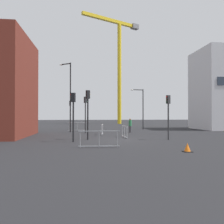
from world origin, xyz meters
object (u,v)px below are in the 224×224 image
at_px(streetlamp_short, 141,105).
at_px(traffic_light_corner, 168,110).
at_px(traffic_light_near, 85,109).
at_px(traffic_light_island, 88,107).
at_px(traffic_cone_by_barrier, 187,148).
at_px(traffic_light_far, 70,110).
at_px(pedestrian_walking, 130,124).
at_px(construction_crane, 119,57).
at_px(traffic_light_median, 73,109).
at_px(streetlamp_tall, 69,92).

height_order(streetlamp_short, traffic_light_corner, streetlamp_short).
bearing_deg(traffic_light_near, traffic_light_island, -88.09).
relative_size(traffic_light_corner, traffic_cone_by_barrier, 7.54).
distance_m(traffic_light_corner, traffic_light_far, 17.84).
distance_m(traffic_light_far, pedestrian_walking, 10.48).
bearing_deg(traffic_light_corner, construction_crane, 88.94).
height_order(traffic_light_near, traffic_cone_by_barrier, traffic_light_near).
xyz_separation_m(traffic_light_median, pedestrian_walking, (6.08, 8.95, -1.57)).
bearing_deg(streetlamp_tall, traffic_light_median, -84.16).
bearing_deg(construction_crane, traffic_cone_by_barrier, -92.48).
distance_m(pedestrian_walking, traffic_cone_by_barrier, 14.39).
xyz_separation_m(traffic_light_island, pedestrian_walking, (4.96, 7.41, -1.80)).
distance_m(construction_crane, traffic_cone_by_barrier, 43.78).
relative_size(streetlamp_tall, traffic_light_far, 2.03).
xyz_separation_m(construction_crane, traffic_cone_by_barrier, (-1.77, -40.95, -15.37)).
bearing_deg(construction_crane, pedestrian_walking, -94.95).
bearing_deg(traffic_light_far, traffic_light_median, -85.19).
height_order(traffic_light_island, traffic_light_far, traffic_light_island).
xyz_separation_m(traffic_light_corner, traffic_light_island, (-6.62, 0.76, 0.25)).
xyz_separation_m(traffic_light_corner, traffic_light_near, (-6.86, 7.97, 0.27)).
xyz_separation_m(pedestrian_walking, traffic_cone_by_barrier, (0.53, -14.36, -0.73)).
bearing_deg(traffic_cone_by_barrier, streetlamp_short, 83.96).
relative_size(traffic_light_median, pedestrian_walking, 2.27).
bearing_deg(pedestrian_walking, traffic_light_near, -177.79).
bearing_deg(traffic_light_corner, traffic_light_far, 120.67).
height_order(construction_crane, streetlamp_tall, construction_crane).
height_order(construction_crane, traffic_light_far, construction_crane).
relative_size(construction_crane, pedestrian_walking, 14.69).
height_order(traffic_light_island, traffic_light_near, traffic_light_near).
relative_size(traffic_light_island, traffic_light_median, 1.10).
relative_size(streetlamp_tall, traffic_cone_by_barrier, 17.01).
height_order(streetlamp_short, traffic_cone_by_barrier, streetlamp_short).
bearing_deg(traffic_light_median, traffic_light_island, 54.08).
bearing_deg(streetlamp_short, traffic_light_island, -120.37).
distance_m(streetlamp_tall, traffic_light_far, 6.11).
distance_m(streetlamp_tall, traffic_cone_by_barrier, 18.13).
bearing_deg(traffic_light_island, traffic_light_far, 99.63).
distance_m(traffic_light_corner, traffic_light_island, 6.67).
distance_m(traffic_light_island, traffic_light_far, 14.79).
distance_m(traffic_light_island, traffic_light_median, 1.92).
xyz_separation_m(traffic_light_corner, traffic_cone_by_barrier, (-1.13, -6.19, -2.27)).
height_order(traffic_light_corner, traffic_cone_by_barrier, traffic_light_corner).
bearing_deg(traffic_cone_by_barrier, construction_crane, 87.52).
bearing_deg(traffic_light_far, traffic_light_island, -80.37).
height_order(streetlamp_short, traffic_light_median, streetlamp_short).
distance_m(streetlamp_short, traffic_cone_by_barrier, 20.29).
bearing_deg(traffic_light_corner, pedestrian_walking, 101.50).
relative_size(streetlamp_short, traffic_light_far, 1.39).
distance_m(traffic_light_corner, traffic_cone_by_barrier, 6.69).
xyz_separation_m(streetlamp_short, traffic_light_near, (-7.84, -5.75, -0.72)).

